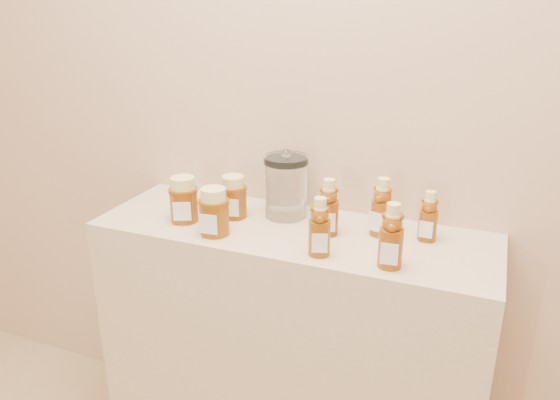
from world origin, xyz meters
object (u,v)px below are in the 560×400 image
at_px(bear_bottle_front_left, 320,223).
at_px(glass_canister, 286,184).
at_px(display_table, 291,354).
at_px(honey_jar_left, 184,199).
at_px(bear_bottle_back_left, 328,203).

height_order(bear_bottle_front_left, glass_canister, glass_canister).
relative_size(display_table, honey_jar_left, 8.50).
bearing_deg(bear_bottle_front_left, honey_jar_left, 152.05).
bearing_deg(bear_bottle_back_left, glass_canister, 136.84).
xyz_separation_m(display_table, honey_jar_left, (-0.33, -0.06, 0.52)).
xyz_separation_m(bear_bottle_front_left, honey_jar_left, (-0.46, 0.07, -0.02)).
bearing_deg(glass_canister, bear_bottle_front_left, -50.32).
relative_size(honey_jar_left, glass_canister, 0.66).
height_order(display_table, honey_jar_left, honey_jar_left).
distance_m(bear_bottle_back_left, glass_canister, 0.18).
height_order(bear_bottle_back_left, honey_jar_left, bear_bottle_back_left).
xyz_separation_m(honey_jar_left, glass_canister, (0.28, 0.15, 0.04)).
distance_m(honey_jar_left, glass_canister, 0.32).
distance_m(bear_bottle_back_left, bear_bottle_front_left, 0.14).
bearing_deg(display_table, bear_bottle_front_left, -45.32).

